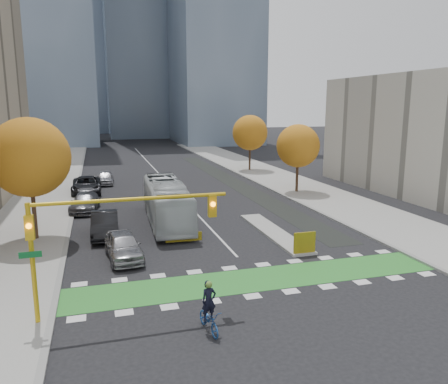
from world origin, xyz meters
TOP-DOWN VIEW (x-y plane):
  - ground at (0.00, 0.00)m, footprint 300.00×300.00m
  - sidewalk_west at (-13.50, 20.00)m, footprint 7.00×120.00m
  - sidewalk_east at (13.50, 20.00)m, footprint 7.00×120.00m
  - curb_west at (-10.00, 20.00)m, footprint 0.30×120.00m
  - curb_east at (10.00, 20.00)m, footprint 0.30×120.00m
  - bike_crossing at (0.00, 1.50)m, footprint 20.00×3.00m
  - centre_line at (0.00, 40.00)m, footprint 0.15×70.00m
  - bike_lane_paint at (7.50, 30.00)m, footprint 2.50×50.00m
  - median_island at (4.00, 9.00)m, footprint 1.60×10.00m
  - hazard_board at (4.00, 4.20)m, footprint 1.40×0.12m
  - tower_ne at (20.00, 85.00)m, footprint 18.00×24.00m
  - tower_far at (-4.00, 140.00)m, footprint 26.00×26.00m
  - tree_west at (-12.00, 12.00)m, footprint 5.20×5.20m
  - tree_east_near at (12.00, 22.00)m, footprint 4.40×4.40m
  - tree_east_far at (12.50, 38.00)m, footprint 4.80×4.80m
  - traffic_signal_west at (-7.93, -0.51)m, footprint 8.53×0.56m
  - cyclist at (-3.81, -3.00)m, footprint 0.91×1.94m
  - bus at (-2.80, 14.08)m, footprint 3.19×11.73m
  - parked_car_a at (-6.56, 6.67)m, footprint 2.30×4.87m
  - parked_car_b at (-7.52, 11.67)m, footprint 1.91×5.16m
  - parked_car_c at (-9.00, 19.76)m, footprint 2.75×5.45m
  - parked_car_d at (-9.00, 27.72)m, footprint 2.89×6.20m
  - parked_car_e at (-7.01, 32.72)m, footprint 2.04×4.59m

SIDE VIEW (x-z plane):
  - ground at x=0.00m, z-range 0.00..0.00m
  - centre_line at x=0.00m, z-range 0.00..0.01m
  - bike_lane_paint at x=7.50m, z-range 0.00..0.01m
  - bike_crossing at x=0.00m, z-range 0.00..0.01m
  - sidewalk_west at x=-13.50m, z-range 0.00..0.15m
  - sidewalk_east at x=13.50m, z-range 0.00..0.15m
  - curb_west at x=-10.00m, z-range -0.01..0.15m
  - curb_east at x=10.00m, z-range -0.01..0.15m
  - median_island at x=4.00m, z-range 0.00..0.16m
  - cyclist at x=-3.81m, z-range -0.36..1.79m
  - parked_car_c at x=-9.00m, z-range 0.00..1.52m
  - parked_car_e at x=-7.01m, z-range 0.00..1.53m
  - hazard_board at x=4.00m, z-range 0.15..1.45m
  - parked_car_a at x=-6.56m, z-range 0.00..1.61m
  - parked_car_b at x=-7.52m, z-range 0.00..1.69m
  - parked_car_d at x=-9.00m, z-range 0.00..1.72m
  - bus at x=-2.80m, z-range 0.00..3.24m
  - traffic_signal_west at x=-7.93m, z-range 1.43..6.63m
  - tree_east_near at x=12.00m, z-range 1.33..8.40m
  - tree_east_far at x=12.50m, z-range 1.42..9.07m
  - tree_west at x=-12.00m, z-range 1.50..9.73m
  - tower_ne at x=20.00m, z-range 0.00..60.00m
  - tower_far at x=-4.00m, z-range 0.00..80.00m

